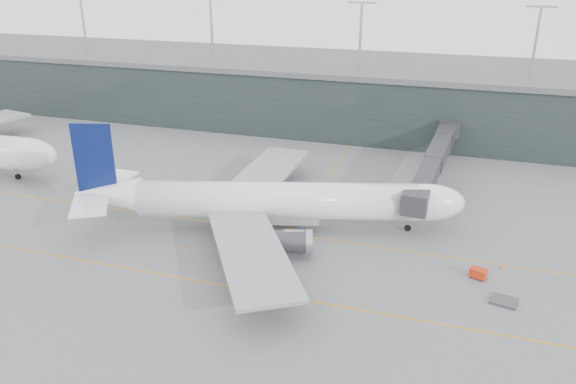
% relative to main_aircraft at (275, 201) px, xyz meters
% --- Properties ---
extents(ground, '(320.00, 320.00, 0.00)m').
position_rel_main_aircraft_xyz_m(ground, '(-2.81, 2.98, -4.57)').
color(ground, slate).
rests_on(ground, ground).
extents(taxiline_a, '(160.00, 0.25, 0.02)m').
position_rel_main_aircraft_xyz_m(taxiline_a, '(-2.81, -1.02, -4.56)').
color(taxiline_a, orange).
rests_on(taxiline_a, ground).
extents(taxiline_b, '(160.00, 0.25, 0.02)m').
position_rel_main_aircraft_xyz_m(taxiline_b, '(-2.81, -17.02, -4.56)').
color(taxiline_b, orange).
rests_on(taxiline_b, ground).
extents(taxiline_lead_main, '(0.25, 60.00, 0.02)m').
position_rel_main_aircraft_xyz_m(taxiline_lead_main, '(2.19, 22.98, -4.56)').
color(taxiline_lead_main, orange).
rests_on(taxiline_lead_main, ground).
extents(terminal, '(240.00, 36.00, 29.00)m').
position_rel_main_aircraft_xyz_m(terminal, '(-2.82, 60.98, 3.05)').
color(terminal, '#1E2829').
rests_on(terminal, ground).
extents(main_aircraft, '(57.11, 52.52, 16.28)m').
position_rel_main_aircraft_xyz_m(main_aircraft, '(0.00, 0.00, 0.00)').
color(main_aircraft, white).
rests_on(main_aircraft, ground).
extents(jet_bridge, '(7.00, 48.14, 7.33)m').
position_rel_main_aircraft_xyz_m(jet_bridge, '(21.39, 28.81, 0.92)').
color(jet_bridge, '#2C2B30').
rests_on(jet_bridge, ground).
extents(gse_cart, '(2.31, 1.86, 1.37)m').
position_rel_main_aircraft_xyz_m(gse_cart, '(29.34, -5.47, -3.81)').
color(gse_cart, red).
rests_on(gse_cart, ground).
extents(baggage_dolly, '(3.49, 3.02, 0.30)m').
position_rel_main_aircraft_xyz_m(baggage_dolly, '(32.35, -10.26, -4.39)').
color(baggage_dolly, '#3B3A3F').
rests_on(baggage_dolly, ground).
extents(uld_a, '(2.24, 2.00, 1.69)m').
position_rel_main_aircraft_xyz_m(uld_a, '(-6.89, 14.00, -3.68)').
color(uld_a, '#3A393E').
rests_on(uld_a, ground).
extents(uld_b, '(2.43, 2.09, 1.95)m').
position_rel_main_aircraft_xyz_m(uld_b, '(-5.80, 14.72, -3.54)').
color(uld_b, '#3A393E').
rests_on(uld_b, ground).
extents(uld_c, '(2.21, 2.00, 1.64)m').
position_rel_main_aircraft_xyz_m(uld_c, '(-2.94, 12.57, -3.70)').
color(uld_c, '#3A393E').
rests_on(uld_c, ground).
extents(cone_nose, '(0.40, 0.40, 0.63)m').
position_rel_main_aircraft_xyz_m(cone_nose, '(32.34, -2.26, -4.25)').
color(cone_nose, '#F7560D').
rests_on(cone_nose, ground).
extents(cone_wing_stbd, '(0.49, 0.49, 0.78)m').
position_rel_main_aircraft_xyz_m(cone_wing_stbd, '(6.71, -17.73, -4.18)').
color(cone_wing_stbd, orange).
rests_on(cone_wing_stbd, ground).
extents(cone_wing_port, '(0.42, 0.42, 0.67)m').
position_rel_main_aircraft_xyz_m(cone_wing_port, '(4.74, 15.49, -4.23)').
color(cone_wing_port, orange).
rests_on(cone_wing_port, ground).
extents(cone_tail, '(0.42, 0.42, 0.66)m').
position_rel_main_aircraft_xyz_m(cone_tail, '(-10.20, -9.32, -4.24)').
color(cone_tail, orange).
rests_on(cone_tail, ground).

